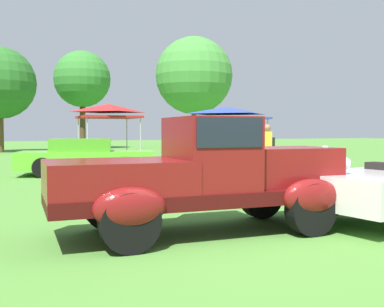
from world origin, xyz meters
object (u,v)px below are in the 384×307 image
(canopy_tent_center_field, at_px, (227,112))
(feature_pickup_truck, at_px, (204,174))
(show_car_lime, at_px, (86,157))
(spectator_near_truck, at_px, (267,149))
(canopy_tent_left_field, at_px, (108,110))
(show_car_charcoal, at_px, (250,153))

(canopy_tent_center_field, bearing_deg, feature_pickup_truck, -118.57)
(feature_pickup_truck, distance_m, canopy_tent_center_field, 17.17)
(feature_pickup_truck, xyz_separation_m, show_car_lime, (-0.06, 9.46, -0.27))
(show_car_lime, xyz_separation_m, spectator_near_truck, (5.05, -3.28, 0.31))
(canopy_tent_left_field, bearing_deg, canopy_tent_center_field, 1.19)
(feature_pickup_truck, relative_size, spectator_near_truck, 2.69)
(canopy_tent_left_field, bearing_deg, feature_pickup_truck, -97.50)
(show_car_lime, distance_m, canopy_tent_left_field, 6.06)
(spectator_near_truck, bearing_deg, canopy_tent_left_field, 109.26)
(feature_pickup_truck, bearing_deg, show_car_charcoal, 56.57)
(spectator_near_truck, relative_size, canopy_tent_center_field, 0.51)
(feature_pickup_truck, height_order, canopy_tent_center_field, canopy_tent_center_field)
(show_car_lime, height_order, spectator_near_truck, spectator_near_truck)
(canopy_tent_center_field, bearing_deg, spectator_near_truck, -109.81)
(canopy_tent_left_field, bearing_deg, show_car_lime, -110.40)
(spectator_near_truck, xyz_separation_m, canopy_tent_left_field, (-3.04, 8.70, 1.51))
(show_car_lime, height_order, show_car_charcoal, same)
(show_car_charcoal, relative_size, canopy_tent_left_field, 1.53)
(show_car_lime, relative_size, canopy_tent_center_field, 1.41)
(feature_pickup_truck, relative_size, show_car_charcoal, 1.10)
(feature_pickup_truck, height_order, show_car_charcoal, feature_pickup_truck)
(feature_pickup_truck, relative_size, show_car_lime, 0.97)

